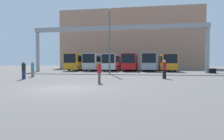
{
  "coord_description": "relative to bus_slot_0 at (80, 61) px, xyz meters",
  "views": [
    {
      "loc": [
        4.78,
        -11.13,
        1.52
      ],
      "look_at": [
        -1.04,
        23.11,
        0.3
      ],
      "focal_mm": 32.0,
      "sensor_mm": 36.0,
      "label": 1
    }
  ],
  "objects": [
    {
      "name": "bus_slot_5",
      "position": [
        17.61,
        -0.29,
        -0.09
      ],
      "size": [
        2.49,
        10.75,
        3.13
      ],
      "color": "orange",
      "rests_on": "ground"
    },
    {
      "name": "pedestrian_far_center",
      "position": [
        10.1,
        -25.18,
        -1.06
      ],
      "size": [
        0.33,
        0.33,
        1.57
      ],
      "rotation": [
        0.0,
        0.0,
        4.75
      ],
      "color": "brown",
      "rests_on": "ground"
    },
    {
      "name": "bus_slot_0",
      "position": [
        0.0,
        0.0,
        0.0
      ],
      "size": [
        2.54,
        11.34,
        3.29
      ],
      "color": "orange",
      "rests_on": "ground"
    },
    {
      "name": "overhead_gantry",
      "position": [
        8.8,
        -7.38,
        4.47
      ],
      "size": [
        28.72,
        0.8,
        7.61
      ],
      "color": "gray",
      "rests_on": "ground"
    },
    {
      "name": "bus_slot_2",
      "position": [
        7.04,
        -0.45,
        -0.06
      ],
      "size": [
        2.57,
        10.43,
        3.18
      ],
      "color": "silver",
      "rests_on": "ground"
    },
    {
      "name": "building_backdrop",
      "position": [
        8.8,
        21.26,
        6.52
      ],
      "size": [
        40.26,
        12.0,
        16.82
      ],
      "color": "tan",
      "rests_on": "ground"
    },
    {
      "name": "ground_plane",
      "position": [
        8.8,
        -28.77,
        -1.89
      ],
      "size": [
        200.0,
        200.0,
        0.0
      ],
      "primitive_type": "plane",
      "color": "#514F4C"
    },
    {
      "name": "pedestrian_mid_left",
      "position": [
        1.38,
        -19.89,
        -0.98
      ],
      "size": [
        0.36,
        0.36,
        1.73
      ],
      "rotation": [
        0.0,
        0.0,
        3.8
      ],
      "color": "gray",
      "rests_on": "ground"
    },
    {
      "name": "bus_slot_1",
      "position": [
        3.52,
        0.29,
        -0.01
      ],
      "size": [
        2.51,
        11.93,
        3.28
      ],
      "color": "beige",
      "rests_on": "ground"
    },
    {
      "name": "bus_slot_3",
      "position": [
        10.56,
        -0.49,
        -0.04
      ],
      "size": [
        2.55,
        10.36,
        3.22
      ],
      "color": "red",
      "rests_on": "ground"
    },
    {
      "name": "bus_slot_4",
      "position": [
        14.08,
        0.44,
        -0.01
      ],
      "size": [
        2.56,
        12.22,
        3.27
      ],
      "color": "#999EA5",
      "rests_on": "ground"
    },
    {
      "name": "tire_stack",
      "position": [
        23.3,
        -8.47,
        -1.53
      ],
      "size": [
        1.04,
        1.04,
        0.72
      ],
      "color": "black",
      "rests_on": "ground"
    },
    {
      "name": "lamp_post",
      "position": [
        8.69,
        -13.1,
        3.03
      ],
      "size": [
        0.36,
        0.36,
        9.11
      ],
      "color": "#595B60",
      "rests_on": "ground"
    },
    {
      "name": "pedestrian_near_right",
      "position": [
        2.31,
        -22.92,
        -0.99
      ],
      "size": [
        0.36,
        0.36,
        1.71
      ],
      "rotation": [
        0.0,
        0.0,
        0.47
      ],
      "color": "navy",
      "rests_on": "ground"
    },
    {
      "name": "pedestrian_near_center",
      "position": [
        15.35,
        -20.15,
        -0.94
      ],
      "size": [
        0.37,
        0.37,
        1.8
      ],
      "rotation": [
        0.0,
        0.0,
        3.48
      ],
      "color": "black",
      "rests_on": "ground"
    }
  ]
}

